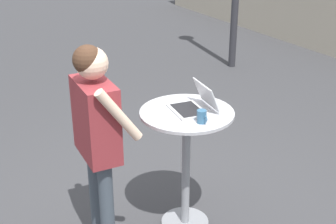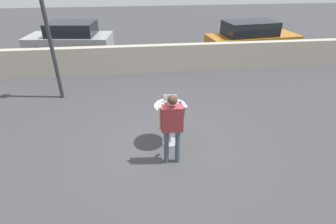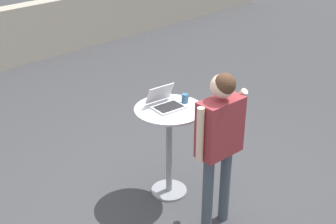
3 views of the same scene
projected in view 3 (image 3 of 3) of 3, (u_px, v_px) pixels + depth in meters
The scene contains 5 objects.
ground_plane at pixel (176, 202), 5.29m from camera, with size 50.00×50.00×0.00m, color #3D3D3F.
cafe_table at pixel (169, 134), 5.13m from camera, with size 0.75×0.75×1.08m.
laptop at pixel (166, 103), 5.01m from camera, with size 0.36×0.37×0.22m.
coffee_mug at pixel (185, 98), 5.10m from camera, with size 0.11×0.07×0.10m.
standing_person at pixel (220, 132), 4.47m from camera, with size 0.61×0.36×1.72m.
Camera 3 is at (-3.05, -2.99, 3.28)m, focal length 50.00 mm.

